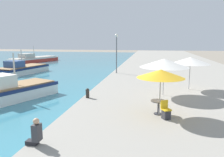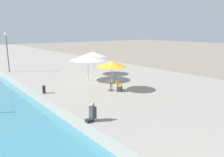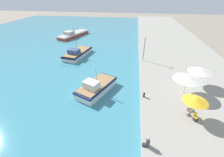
{
  "view_description": "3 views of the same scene",
  "coord_description": "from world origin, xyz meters",
  "px_view_note": "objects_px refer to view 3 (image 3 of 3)",
  "views": [
    {
      "loc": [
        4.49,
        1.35,
        4.64
      ],
      "look_at": [
        1.5,
        18.37,
        1.57
      ],
      "focal_mm": 35.0,
      "sensor_mm": 36.0,
      "label": 1
    },
    {
      "loc": [
        -5.58,
        -0.91,
        5.5
      ],
      "look_at": [
        5.03,
        12.55,
        1.77
      ],
      "focal_mm": 35.0,
      "sensor_mm": 36.0,
      "label": 2
    },
    {
      "loc": [
        -1.36,
        0.04,
        12.12
      ],
      "look_at": [
        -4.0,
        18.0,
        1.37
      ],
      "focal_mm": 24.0,
      "sensor_mm": 36.0,
      "label": 3
    }
  ],
  "objects_px": {
    "cafe_table": "(190,112)",
    "mooring_bollard": "(144,95)",
    "fishing_boat_near": "(96,87)",
    "lamppost": "(145,44)",
    "person_at_quay": "(147,142)",
    "cafe_umbrella_pink": "(196,100)",
    "cafe_umbrella_striped": "(200,70)",
    "fishing_boat_mid": "(78,53)",
    "cafe_chair_left": "(195,118)",
    "cafe_umbrella_white": "(188,77)",
    "fishing_boat_far": "(73,34)"
  },
  "relations": [
    {
      "from": "cafe_table",
      "to": "mooring_bollard",
      "type": "distance_m",
      "value": 5.26
    },
    {
      "from": "cafe_table",
      "to": "cafe_umbrella_white",
      "type": "bearing_deg",
      "value": 83.53
    },
    {
      "from": "fishing_boat_near",
      "to": "cafe_umbrella_pink",
      "type": "distance_m",
      "value": 11.9
    },
    {
      "from": "mooring_bollard",
      "to": "cafe_umbrella_white",
      "type": "bearing_deg",
      "value": 17.8
    },
    {
      "from": "fishing_boat_far",
      "to": "cafe_chair_left",
      "type": "height_order",
      "value": "fishing_boat_far"
    },
    {
      "from": "cafe_chair_left",
      "to": "mooring_bollard",
      "type": "bearing_deg",
      "value": -62.17
    },
    {
      "from": "cafe_umbrella_white",
      "to": "cafe_table",
      "type": "height_order",
      "value": "cafe_umbrella_white"
    },
    {
      "from": "cafe_chair_left",
      "to": "person_at_quay",
      "type": "relative_size",
      "value": 0.87
    },
    {
      "from": "person_at_quay",
      "to": "fishing_boat_near",
      "type": "bearing_deg",
      "value": 127.87
    },
    {
      "from": "fishing_boat_mid",
      "to": "cafe_chair_left",
      "type": "height_order",
      "value": "fishing_boat_mid"
    },
    {
      "from": "fishing_boat_near",
      "to": "lamppost",
      "type": "bearing_deg",
      "value": 80.31
    },
    {
      "from": "person_at_quay",
      "to": "lamppost",
      "type": "height_order",
      "value": "lamppost"
    },
    {
      "from": "cafe_umbrella_pink",
      "to": "cafe_umbrella_white",
      "type": "bearing_deg",
      "value": 84.43
    },
    {
      "from": "fishing_boat_near",
      "to": "cafe_table",
      "type": "height_order",
      "value": "fishing_boat_near"
    },
    {
      "from": "fishing_boat_mid",
      "to": "cafe_umbrella_pink",
      "type": "relative_size",
      "value": 3.36
    },
    {
      "from": "cafe_umbrella_white",
      "to": "person_at_quay",
      "type": "height_order",
      "value": "cafe_umbrella_white"
    },
    {
      "from": "cafe_table",
      "to": "lamppost",
      "type": "xyz_separation_m",
      "value": [
        -4.38,
        13.91,
        2.56
      ]
    },
    {
      "from": "fishing_boat_mid",
      "to": "cafe_chair_left",
      "type": "relative_size",
      "value": 8.98
    },
    {
      "from": "fishing_boat_far",
      "to": "cafe_umbrella_white",
      "type": "bearing_deg",
      "value": -27.92
    },
    {
      "from": "fishing_boat_near",
      "to": "person_at_quay",
      "type": "bearing_deg",
      "value": -28.58
    },
    {
      "from": "lamppost",
      "to": "cafe_table",
      "type": "bearing_deg",
      "value": -72.54
    },
    {
      "from": "cafe_umbrella_striped",
      "to": "cafe_table",
      "type": "xyz_separation_m",
      "value": [
        -2.6,
        -6.46,
        -1.74
      ]
    },
    {
      "from": "cafe_umbrella_striped",
      "to": "mooring_bollard",
      "type": "height_order",
      "value": "cafe_umbrella_striped"
    },
    {
      "from": "cafe_table",
      "to": "mooring_bollard",
      "type": "bearing_deg",
      "value": 151.02
    },
    {
      "from": "fishing_boat_far",
      "to": "cafe_umbrella_pink",
      "type": "distance_m",
      "value": 39.4
    },
    {
      "from": "fishing_boat_near",
      "to": "fishing_boat_mid",
      "type": "distance_m",
      "value": 13.8
    },
    {
      "from": "fishing_boat_far",
      "to": "lamppost",
      "type": "bearing_deg",
      "value": -21.03
    },
    {
      "from": "mooring_bollard",
      "to": "fishing_boat_mid",
      "type": "bearing_deg",
      "value": 134.94
    },
    {
      "from": "person_at_quay",
      "to": "lamppost",
      "type": "xyz_separation_m",
      "value": [
        0.22,
        18.17,
        2.63
      ]
    },
    {
      "from": "cafe_umbrella_striped",
      "to": "lamppost",
      "type": "relative_size",
      "value": 0.65
    },
    {
      "from": "fishing_boat_near",
      "to": "fishing_boat_far",
      "type": "relative_size",
      "value": 0.6
    },
    {
      "from": "fishing_boat_mid",
      "to": "fishing_boat_far",
      "type": "relative_size",
      "value": 0.71
    },
    {
      "from": "cafe_umbrella_striped",
      "to": "cafe_table",
      "type": "bearing_deg",
      "value": -111.9
    },
    {
      "from": "fishing_boat_mid",
      "to": "mooring_bollard",
      "type": "relative_size",
      "value": 12.49
    },
    {
      "from": "cafe_umbrella_pink",
      "to": "cafe_chair_left",
      "type": "bearing_deg",
      "value": -61.55
    },
    {
      "from": "cafe_umbrella_white",
      "to": "mooring_bollard",
      "type": "xyz_separation_m",
      "value": [
        -5.07,
        -1.63,
        -1.94
      ]
    },
    {
      "from": "cafe_umbrella_striped",
      "to": "mooring_bollard",
      "type": "relative_size",
      "value": 4.54
    },
    {
      "from": "fishing_boat_far",
      "to": "cafe_umbrella_white",
      "type": "height_order",
      "value": "cafe_umbrella_white"
    },
    {
      "from": "fishing_boat_mid",
      "to": "cafe_umbrella_pink",
      "type": "xyz_separation_m",
      "value": [
        17.92,
        -15.92,
        2.25
      ]
    },
    {
      "from": "mooring_bollard",
      "to": "lamppost",
      "type": "xyz_separation_m",
      "value": [
        0.22,
        11.36,
        2.74
      ]
    },
    {
      "from": "fishing_boat_far",
      "to": "cafe_umbrella_white",
      "type": "distance_m",
      "value": 36.46
    },
    {
      "from": "fishing_boat_far",
      "to": "cafe_table",
      "type": "height_order",
      "value": "fishing_boat_far"
    },
    {
      "from": "cafe_umbrella_white",
      "to": "lamppost",
      "type": "distance_m",
      "value": 10.9
    },
    {
      "from": "cafe_umbrella_pink",
      "to": "mooring_bollard",
      "type": "relative_size",
      "value": 3.72
    },
    {
      "from": "fishing_boat_mid",
      "to": "person_at_quay",
      "type": "relative_size",
      "value": 7.83
    },
    {
      "from": "cafe_umbrella_white",
      "to": "lamppost",
      "type": "height_order",
      "value": "lamppost"
    },
    {
      "from": "cafe_umbrella_white",
      "to": "cafe_umbrella_pink",
      "type": "bearing_deg",
      "value": -95.57
    },
    {
      "from": "cafe_umbrella_striped",
      "to": "person_at_quay",
      "type": "height_order",
      "value": "cafe_umbrella_striped"
    },
    {
      "from": "person_at_quay",
      "to": "fishing_boat_far",
      "type": "bearing_deg",
      "value": 119.63
    },
    {
      "from": "cafe_umbrella_striped",
      "to": "fishing_boat_near",
      "type": "bearing_deg",
      "value": -169.27
    }
  ]
}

